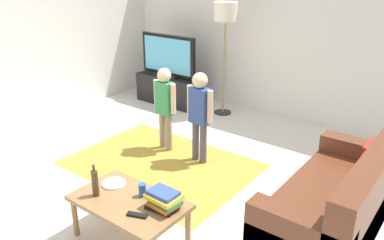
% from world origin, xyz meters
% --- Properties ---
extents(ground, '(7.80, 7.80, 0.00)m').
position_xyz_m(ground, '(0.00, 0.00, 0.00)').
color(ground, beige).
extents(wall_back, '(6.00, 0.12, 2.70)m').
position_xyz_m(wall_back, '(0.00, 3.00, 1.35)').
color(wall_back, silver).
rests_on(wall_back, ground).
extents(area_rug, '(2.20, 1.60, 0.01)m').
position_xyz_m(area_rug, '(-0.39, 0.48, 0.00)').
color(area_rug, '#B28C33').
rests_on(area_rug, ground).
extents(tv_stand, '(1.20, 0.44, 0.50)m').
position_xyz_m(tv_stand, '(-1.79, 2.30, 0.24)').
color(tv_stand, black).
rests_on(tv_stand, ground).
extents(tv, '(1.10, 0.28, 0.71)m').
position_xyz_m(tv, '(-1.79, 2.28, 0.85)').
color(tv, black).
rests_on(tv, tv_stand).
extents(couch, '(0.80, 1.80, 0.86)m').
position_xyz_m(couch, '(1.77, 0.49, 0.29)').
color(couch, brown).
rests_on(couch, ground).
extents(floor_lamp, '(0.36, 0.36, 1.78)m').
position_xyz_m(floor_lamp, '(-0.77, 2.45, 1.54)').
color(floor_lamp, '#262626').
rests_on(floor_lamp, ground).
extents(child_near_tv, '(0.37, 0.18, 1.11)m').
position_xyz_m(child_near_tv, '(-0.63, 0.86, 0.67)').
color(child_near_tv, gray).
rests_on(child_near_tv, ground).
extents(child_center, '(0.38, 0.18, 1.14)m').
position_xyz_m(child_center, '(-0.07, 0.84, 0.69)').
color(child_center, '#4C4C59').
rests_on(child_center, ground).
extents(coffee_table, '(1.00, 0.60, 0.42)m').
position_xyz_m(coffee_table, '(0.34, -0.75, 0.37)').
color(coffee_table, olive).
rests_on(coffee_table, ground).
extents(book_stack, '(0.30, 0.23, 0.16)m').
position_xyz_m(book_stack, '(0.66, -0.65, 0.50)').
color(book_stack, black).
rests_on(book_stack, coffee_table).
extents(bottle, '(0.06, 0.06, 0.30)m').
position_xyz_m(bottle, '(0.06, -0.87, 0.55)').
color(bottle, '#4C3319').
rests_on(bottle, coffee_table).
extents(tv_remote, '(0.18, 0.11, 0.02)m').
position_xyz_m(tv_remote, '(0.56, -0.87, 0.43)').
color(tv_remote, black).
rests_on(tv_remote, coffee_table).
extents(soda_can, '(0.07, 0.07, 0.12)m').
position_xyz_m(soda_can, '(0.39, -0.63, 0.48)').
color(soda_can, '#2659B2').
rests_on(soda_can, coffee_table).
extents(plate, '(0.22, 0.22, 0.02)m').
position_xyz_m(plate, '(0.04, -0.65, 0.43)').
color(plate, white).
rests_on(plate, coffee_table).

